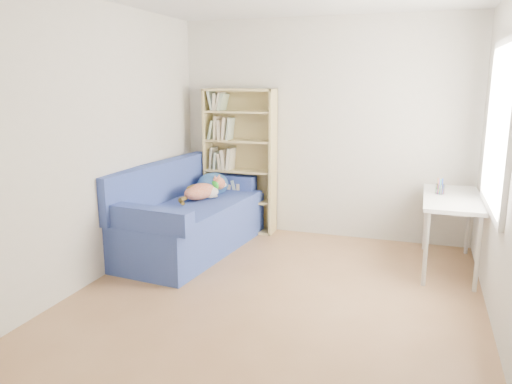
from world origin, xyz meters
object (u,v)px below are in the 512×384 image
at_px(sofa, 188,217).
at_px(desk, 452,204).
at_px(bookshelf, 240,167).
at_px(pen_cup, 440,188).

distance_m(sofa, desk, 2.80).
relative_size(bookshelf, pen_cup, 10.65).
relative_size(sofa, bookshelf, 1.16).
xyz_separation_m(bookshelf, desk, (2.46, -0.59, -0.15)).
relative_size(desk, pen_cup, 7.09).
height_order(desk, pen_cup, pen_cup).
bearing_deg(desk, bookshelf, 166.51).
bearing_deg(desk, sofa, -174.05).
relative_size(sofa, pen_cup, 12.40).
bearing_deg(bookshelf, pen_cup, -11.82).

